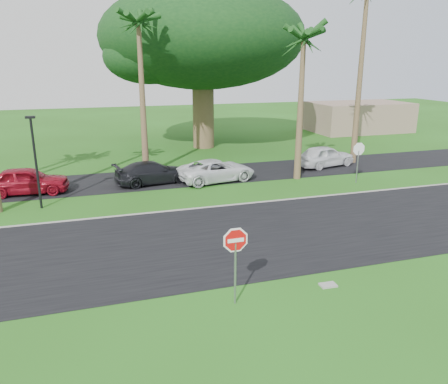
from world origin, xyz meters
TOP-DOWN VIEW (x-y plane):
  - ground at (0.00, 0.00)m, footprint 120.00×120.00m
  - road at (0.00, 2.00)m, footprint 120.00×8.00m
  - parking_strip at (0.00, 12.50)m, footprint 120.00×5.00m
  - curb at (0.00, 6.05)m, footprint 120.00×0.12m
  - stop_sign_near at (0.50, -3.00)m, footprint 1.05×0.07m
  - stop_sign_far at (12.00, 8.00)m, footprint 1.05×0.07m
  - palm_center at (0.00, 14.00)m, footprint 5.00×5.00m
  - palm_right_near at (9.00, 10.00)m, footprint 5.00×5.00m
  - canopy_tree at (6.00, 22.00)m, footprint 16.50×16.50m
  - streetlight_right at (-6.00, 8.50)m, footprint 0.45×0.25m
  - building_far at (24.00, 26.00)m, footprint 10.00×6.00m
  - car_red at (-6.93, 11.38)m, footprint 4.57×2.12m
  - car_dark at (0.10, 11.51)m, footprint 4.86×2.64m
  - car_minivan at (3.94, 10.88)m, footprint 5.13×3.04m
  - car_pickup at (12.30, 12.38)m, footprint 4.65×2.69m
  - utility_slab at (3.79, -2.89)m, footprint 0.56×0.37m

SIDE VIEW (x-z plane):
  - ground at x=0.00m, z-range 0.00..0.00m
  - road at x=0.00m, z-range 0.00..0.02m
  - parking_strip at x=0.00m, z-range 0.00..0.02m
  - curb at x=0.00m, z-range 0.00..0.06m
  - utility_slab at x=3.79m, z-range 0.00..0.06m
  - car_dark at x=0.10m, z-range 0.00..1.34m
  - car_minivan at x=3.94m, z-range 0.00..1.34m
  - car_pickup at x=12.30m, z-range 0.00..1.49m
  - car_red at x=-6.93m, z-range 0.00..1.51m
  - building_far at x=24.00m, z-range 0.00..3.00m
  - stop_sign_near at x=0.50m, z-range 0.46..3.09m
  - stop_sign_far at x=12.00m, z-range 0.46..3.09m
  - streetlight_right at x=-6.00m, z-range 0.33..4.97m
  - palm_right_near at x=9.00m, z-range 3.44..12.94m
  - canopy_tree at x=6.00m, z-range 2.39..15.51m
  - palm_center at x=0.00m, z-range 3.91..14.41m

